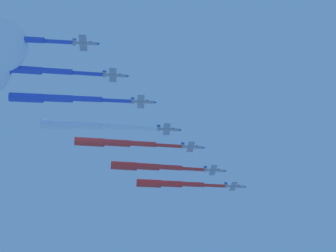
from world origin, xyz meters
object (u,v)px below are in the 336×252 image
at_px(jet_port_mid, 85,125).
at_px(jet_starboard_mid, 56,98).
at_px(jet_port_outer, 24,70).
at_px(jet_starboard_inner, 116,143).
at_px(jet_lead, 171,184).
at_px(jet_port_inner, 147,167).
at_px(jet_starboard_outer, 1,39).

xyz_separation_m(jet_port_mid, jet_starboard_mid, (-0.13, -16.26, 1.73)).
bearing_deg(jet_starboard_mid, jet_port_outer, -86.98).
bearing_deg(jet_starboard_inner, jet_lead, 88.03).
bearing_deg(jet_starboard_mid, jet_port_inner, 87.17).
distance_m(jet_port_mid, jet_port_outer, 33.18).
bearing_deg(jet_port_outer, jet_lead, 89.26).
xyz_separation_m(jet_port_inner, jet_starboard_outer, (0.93, -81.87, 2.03)).
bearing_deg(jet_starboard_inner, jet_port_inner, 84.49).
bearing_deg(jet_port_inner, jet_port_mid, -93.94).
height_order(jet_starboard_mid, jet_port_outer, jet_port_outer).
xyz_separation_m(jet_starboard_inner, jet_port_outer, (0.10, -50.00, -1.24)).
relative_size(jet_starboard_mid, jet_starboard_outer, 1.10).
distance_m(jet_lead, jet_port_mid, 52.17).
bearing_deg(jet_starboard_mid, jet_port_mid, 89.55).
height_order(jet_lead, jet_starboard_outer, jet_lead).
distance_m(jet_starboard_inner, jet_starboard_outer, 63.74).
distance_m(jet_starboard_mid, jet_starboard_outer, 30.81).
distance_m(jet_lead, jet_starboard_inner, 35.16).
distance_m(jet_port_mid, jet_starboard_outer, 47.07).
bearing_deg(jet_lead, jet_port_mid, -92.05).
bearing_deg(jet_lead, jet_port_outer, -90.74).
bearing_deg(jet_lead, jet_port_inner, -88.14).
xyz_separation_m(jet_lead, jet_port_outer, (-1.10, -85.12, -2.03)).
xyz_separation_m(jet_starboard_inner, jet_starboard_mid, (-0.78, -33.13, -1.23)).
relative_size(jet_port_inner, jet_port_outer, 0.89).
bearing_deg(jet_lead, jet_starboard_inner, -91.97).
xyz_separation_m(jet_port_inner, jet_port_mid, (-2.41, -35.06, -1.67)).
distance_m(jet_lead, jet_port_outer, 85.16).
distance_m(jet_starboard_mid, jet_port_outer, 16.89).
height_order(jet_port_outer, jet_starboard_outer, jet_starboard_outer).
distance_m(jet_starboard_inner, jet_port_mid, 17.14).
xyz_separation_m(jet_starboard_inner, jet_port_mid, (-0.66, -16.87, -2.96)).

